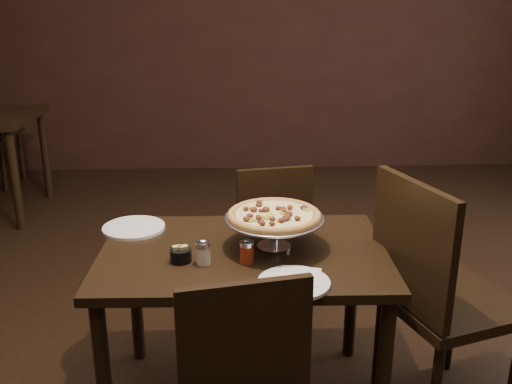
{
  "coord_description": "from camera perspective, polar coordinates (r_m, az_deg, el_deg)",
  "views": [
    {
      "loc": [
        -0.1,
        -1.99,
        1.59
      ],
      "look_at": [
        -0.01,
        0.06,
        0.9
      ],
      "focal_mm": 40.0,
      "sensor_mm": 36.0,
      "label": 1
    }
  ],
  "objects": [
    {
      "name": "packet_caddy",
      "position": [
        2.11,
        -7.53,
        -6.23
      ],
      "size": [
        0.08,
        0.08,
        0.06
      ],
      "rotation": [
        0.0,
        0.0,
        0.38
      ],
      "color": "black",
      "rests_on": "dining_table"
    },
    {
      "name": "room",
      "position": [
        2.03,
        2.04,
        13.28
      ],
      "size": [
        6.04,
        7.04,
        2.84
      ],
      "color": "black",
      "rests_on": "ground"
    },
    {
      "name": "serving_spatula",
      "position": [
        2.17,
        4.33,
        -2.51
      ],
      "size": [
        0.14,
        0.14,
        0.02
      ],
      "rotation": [
        0.0,
        0.0,
        -0.87
      ],
      "color": "silver",
      "rests_on": "pizza_stand"
    },
    {
      "name": "plate_near",
      "position": [
        1.94,
        3.8,
        -9.04
      ],
      "size": [
        0.25,
        0.25,
        0.01
      ],
      "primitive_type": "cylinder",
      "color": "white",
      "rests_on": "dining_table"
    },
    {
      "name": "napkin_stack",
      "position": [
        1.98,
        4.35,
        -8.52
      ],
      "size": [
        0.17,
        0.17,
        0.01
      ],
      "primitive_type": "cube",
      "rotation": [
        0.0,
        0.0,
        -0.25
      ],
      "color": "white",
      "rests_on": "dining_table"
    },
    {
      "name": "plate_left",
      "position": [
        2.44,
        -12.12,
        -3.51
      ],
      "size": [
        0.26,
        0.26,
        0.01
      ],
      "primitive_type": "cylinder",
      "color": "white",
      "rests_on": "dining_table"
    },
    {
      "name": "chair_side",
      "position": [
        2.31,
        17.52,
        -9.37
      ],
      "size": [
        0.58,
        0.58,
        0.99
      ],
      "rotation": [
        0.0,
        0.0,
        1.89
      ],
      "color": "black",
      "rests_on": "ground"
    },
    {
      "name": "dining_table",
      "position": [
        2.23,
        -1.23,
        -7.9
      ],
      "size": [
        1.11,
        0.76,
        0.68
      ],
      "rotation": [
        0.0,
        0.0,
        -0.02
      ],
      "color": "black",
      "rests_on": "ground"
    },
    {
      "name": "parmesan_shaker",
      "position": [
        2.07,
        -5.31,
        -6.0
      ],
      "size": [
        0.06,
        0.06,
        0.1
      ],
      "color": "beige",
      "rests_on": "dining_table"
    },
    {
      "name": "pizza_stand",
      "position": [
        2.17,
        1.83,
        -2.4
      ],
      "size": [
        0.39,
        0.39,
        0.16
      ],
      "color": "silver",
      "rests_on": "dining_table"
    },
    {
      "name": "pepper_flake_shaker",
      "position": [
        2.08,
        -0.94,
        -5.95
      ],
      "size": [
        0.05,
        0.05,
        0.09
      ],
      "color": "maroon",
      "rests_on": "dining_table"
    },
    {
      "name": "chair_far",
      "position": [
        2.99,
        1.34,
        -3.88
      ],
      "size": [
        0.44,
        0.44,
        0.82
      ],
      "rotation": [
        0.0,
        0.0,
        3.31
      ],
      "color": "black",
      "rests_on": "ground"
    }
  ]
}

